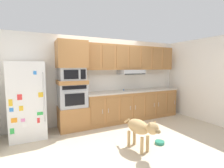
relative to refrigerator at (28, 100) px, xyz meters
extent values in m
plane|color=beige|center=(2.01, -0.68, -0.88)|extent=(9.60, 9.60, 0.00)
cube|color=silver|center=(2.01, 0.43, 0.37)|extent=(6.20, 0.12, 2.50)
cube|color=white|center=(4.81, -0.68, 0.37)|extent=(0.12, 7.10, 2.50)
cube|color=white|center=(0.00, 0.00, 0.00)|extent=(0.76, 0.70, 1.76)
cylinder|color=silver|center=(0.33, -0.37, 0.10)|extent=(0.02, 0.02, 1.10)
cube|color=green|center=(0.24, -0.35, -0.26)|extent=(0.12, 0.01, 0.07)
cube|color=red|center=(0.20, -0.35, -0.41)|extent=(0.05, 0.01, 0.11)
cube|color=green|center=(-0.31, -0.35, -0.57)|extent=(0.08, 0.01, 0.12)
cube|color=#337FDB|center=(0.17, -0.35, 0.64)|extent=(0.06, 0.01, 0.08)
cube|color=gold|center=(0.27, -0.35, 0.16)|extent=(0.10, 0.01, 0.11)
cube|color=white|center=(-0.07, -0.35, -0.48)|extent=(0.08, 0.01, 0.08)
cube|color=gold|center=(-0.30, -0.35, 0.03)|extent=(0.07, 0.01, 0.14)
cube|color=#337FDB|center=(-0.29, -0.35, -0.11)|extent=(0.07, 0.01, 0.08)
cube|color=orange|center=(-0.26, -0.35, -0.34)|extent=(0.11, 0.01, 0.10)
cube|color=pink|center=(-0.10, -0.35, -0.36)|extent=(0.08, 0.01, 0.07)
cube|color=red|center=(-0.14, -0.35, 0.14)|extent=(0.09, 0.01, 0.12)
cube|color=gold|center=(-0.12, -0.35, -0.10)|extent=(0.08, 0.01, 0.10)
cube|color=#A8703D|center=(1.05, 0.07, -0.58)|extent=(0.74, 0.62, 0.60)
cube|color=#A8AAAF|center=(1.05, 0.07, 0.02)|extent=(0.70, 0.58, 0.60)
cube|color=black|center=(1.05, -0.23, -0.04)|extent=(0.49, 0.01, 0.30)
cube|color=black|center=(1.05, -0.23, 0.26)|extent=(0.59, 0.01, 0.09)
cylinder|color=#A8AAAF|center=(1.05, -0.25, 0.16)|extent=(0.56, 0.02, 0.02)
cube|color=#A8703D|center=(1.05, 0.07, 0.37)|extent=(0.74, 0.62, 0.10)
cube|color=#A8AAAF|center=(1.05, 0.07, 0.58)|extent=(0.64, 0.53, 0.32)
cube|color=black|center=(0.98, -0.20, 0.58)|extent=(0.35, 0.01, 0.22)
cube|color=black|center=(1.27, -0.20, 0.58)|extent=(0.13, 0.01, 0.24)
cube|color=#A8703D|center=(1.05, 0.07, 1.08)|extent=(0.74, 0.62, 0.68)
cube|color=#A8703D|center=(2.96, 0.07, -0.44)|extent=(3.08, 0.60, 0.88)
cube|color=#9A6738|center=(1.64, -0.24, -0.42)|extent=(0.37, 0.01, 0.70)
cylinder|color=#BCBCC1|center=(1.77, -0.25, -0.42)|extent=(0.01, 0.01, 0.12)
cube|color=#9A6738|center=(2.08, -0.24, -0.42)|extent=(0.37, 0.01, 0.70)
cylinder|color=#BCBCC1|center=(1.95, -0.25, -0.42)|extent=(0.01, 0.01, 0.12)
cube|color=#9A6738|center=(2.52, -0.24, -0.42)|extent=(0.37, 0.01, 0.70)
cylinder|color=#BCBCC1|center=(2.65, -0.25, -0.42)|extent=(0.01, 0.01, 0.12)
cube|color=#9A6738|center=(2.96, -0.24, -0.42)|extent=(0.37, 0.01, 0.70)
cylinder|color=#BCBCC1|center=(2.83, -0.25, -0.42)|extent=(0.01, 0.01, 0.12)
cube|color=#9A6738|center=(3.40, -0.24, -0.42)|extent=(0.37, 0.01, 0.70)
cylinder|color=#BCBCC1|center=(3.53, -0.25, -0.42)|extent=(0.01, 0.01, 0.12)
cube|color=#9A6738|center=(3.84, -0.24, -0.42)|extent=(0.37, 0.01, 0.70)
cylinder|color=#BCBCC1|center=(3.71, -0.25, -0.42)|extent=(0.01, 0.01, 0.12)
cube|color=#9A6738|center=(4.28, -0.24, -0.42)|extent=(0.37, 0.01, 0.70)
cylinder|color=#BCBCC1|center=(4.41, -0.25, -0.42)|extent=(0.01, 0.01, 0.12)
cube|color=#BCB2A3|center=(2.96, 0.07, 0.02)|extent=(3.12, 0.64, 0.04)
cube|color=white|center=(2.96, 0.36, 0.29)|extent=(3.12, 0.02, 0.50)
cube|color=#A8703D|center=(2.96, 0.20, 1.05)|extent=(3.08, 0.34, 0.74)
cube|color=#A8AAAF|center=(2.90, 0.13, 0.61)|extent=(0.76, 0.48, 0.14)
cube|color=black|center=(2.90, -0.09, 0.56)|extent=(0.72, 0.04, 0.02)
cube|color=#9A6738|center=(1.64, 0.02, 1.05)|extent=(0.37, 0.01, 0.63)
cube|color=#9A6738|center=(2.08, 0.02, 1.05)|extent=(0.37, 0.01, 0.63)
cube|color=#9A6738|center=(2.52, 0.02, 1.05)|extent=(0.37, 0.01, 0.63)
cube|color=#9A6738|center=(2.96, 0.02, 1.05)|extent=(0.37, 0.01, 0.63)
cube|color=#9A6738|center=(3.40, 0.02, 1.05)|extent=(0.37, 0.01, 0.63)
cube|color=#9A6738|center=(3.84, 0.02, 1.05)|extent=(0.37, 0.01, 0.63)
cube|color=#9A6738|center=(4.28, 0.02, 1.05)|extent=(0.37, 0.01, 0.63)
cylinder|color=blue|center=(2.67, 0.18, 0.05)|extent=(0.08, 0.10, 0.03)
cylinder|color=silver|center=(2.76, 0.12, 0.05)|extent=(0.07, 0.11, 0.01)
ellipsoid|color=tan|center=(1.96, -1.62, -0.41)|extent=(0.36, 0.57, 0.28)
sphere|color=tan|center=(2.02, -1.97, -0.34)|extent=(0.22, 0.22, 0.22)
ellipsoid|color=olive|center=(2.04, -2.08, -0.36)|extent=(0.10, 0.14, 0.08)
cone|color=tan|center=(2.10, -1.95, -0.24)|extent=(0.06, 0.06, 0.07)
cone|color=tan|center=(1.94, -1.97, -0.24)|extent=(0.06, 0.06, 0.07)
cylinder|color=tan|center=(1.91, -1.28, -0.39)|extent=(0.06, 0.16, 0.13)
cylinder|color=tan|center=(2.07, -1.79, -0.72)|extent=(0.06, 0.06, 0.33)
cylinder|color=tan|center=(1.92, -1.81, -0.72)|extent=(0.06, 0.06, 0.33)
cylinder|color=tan|center=(2.01, -1.42, -0.72)|extent=(0.06, 0.06, 0.33)
cylinder|color=tan|center=(1.86, -1.44, -0.72)|extent=(0.06, 0.06, 0.33)
cylinder|color=#267F66|center=(2.51, -1.64, -0.85)|extent=(0.20, 0.20, 0.06)
cylinder|color=brown|center=(2.51, -1.64, -0.84)|extent=(0.15, 0.15, 0.03)
camera|label=1|loc=(0.12, -4.22, 0.75)|focal=26.35mm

